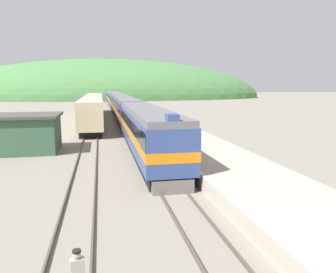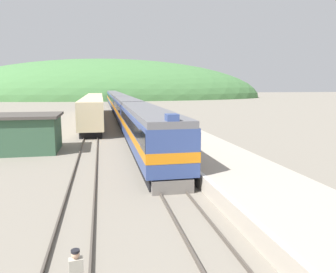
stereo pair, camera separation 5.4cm
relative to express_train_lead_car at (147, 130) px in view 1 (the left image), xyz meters
The scene contains 11 objects.
track_main 45.25m from the express_train_lead_car, 90.00° to the left, with size 1.52×180.00×0.16m.
track_siding 45.51m from the express_train_lead_car, 96.12° to the left, with size 1.52×180.00×0.16m.
platform 25.63m from the express_train_lead_car, 80.17° to the left, with size 5.49×140.00×0.90m.
distant_hills 124.06m from the express_train_lead_car, 90.00° to the left, with size 141.90×63.85×34.48m.
station_shed 12.16m from the express_train_lead_car, 162.91° to the left, with size 8.85×5.30×3.29m.
express_train_lead_car is the anchor object (origin of this frame).
carriage_second 21.28m from the express_train_lead_car, 90.00° to the left, with size 2.96×19.39×3.92m.
carriage_third 41.55m from the express_train_lead_car, 90.00° to the left, with size 2.96×19.39×3.92m.
carriage_fourth 61.82m from the express_train_lead_car, 90.00° to the left, with size 2.96×19.39×3.92m.
carriage_fifth 82.10m from the express_train_lead_car, 90.00° to the left, with size 2.96×19.39×3.92m.
siding_train 29.48m from the express_train_lead_car, 99.47° to the left, with size 2.90×40.78×4.00m.
Camera 1 is at (-3.68, -1.74, 5.77)m, focal length 35.00 mm.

